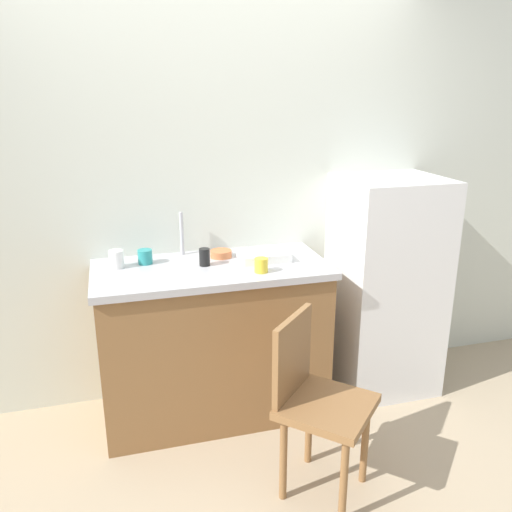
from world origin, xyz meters
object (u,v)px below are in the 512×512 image
object	(u,v)px
cup_white	(117,259)
cup_yellow	(261,265)
dish_tray	(264,256)
cup_black	(205,257)
cup_teal	(145,257)
refrigerator	(385,286)
chair	(315,398)
terracotta_bowl	(221,254)

from	to	relation	value
cup_white	cup_yellow	world-z (taller)	cup_white
dish_tray	cup_black	world-z (taller)	cup_black
cup_black	cup_teal	bearing A→B (deg)	158.88
cup_white	refrigerator	bearing A→B (deg)	-2.95
cup_teal	cup_black	xyz separation A→B (m)	(0.32, -0.12, 0.01)
dish_tray	cup_white	bearing A→B (deg)	173.79
refrigerator	chair	distance (m)	1.13
terracotta_bowl	cup_teal	world-z (taller)	cup_teal
chair	refrigerator	bearing A→B (deg)	-0.11
cup_black	cup_yellow	size ratio (longest dim) A/B	1.25
cup_yellow	terracotta_bowl	bearing A→B (deg)	115.73
cup_teal	cup_yellow	world-z (taller)	cup_teal
chair	terracotta_bowl	size ratio (longest dim) A/B	7.00
dish_tray	terracotta_bowl	xyz separation A→B (m)	(-0.23, 0.12, -0.00)
refrigerator	cup_black	world-z (taller)	refrigerator
chair	dish_tray	world-z (taller)	dish_tray
chair	cup_teal	world-z (taller)	cup_teal
terracotta_bowl	cup_teal	distance (m)	0.44
refrigerator	dish_tray	world-z (taller)	refrigerator
refrigerator	cup_teal	distance (m)	1.51
refrigerator	dish_tray	distance (m)	0.86
chair	cup_teal	bearing A→B (deg)	82.22
terracotta_bowl	cup_black	size ratio (longest dim) A/B	1.29
cup_yellow	chair	bearing A→B (deg)	-80.68
cup_teal	cup_black	world-z (taller)	cup_black
dish_tray	cup_teal	world-z (taller)	cup_teal
terracotta_bowl	cup_yellow	world-z (taller)	cup_yellow
chair	cup_white	size ratio (longest dim) A/B	8.87
cup_yellow	cup_black	bearing A→B (deg)	144.91
refrigerator	chair	bearing A→B (deg)	-134.93
cup_white	terracotta_bowl	bearing A→B (deg)	3.31
terracotta_bowl	cup_yellow	bearing A→B (deg)	-64.27
refrigerator	dish_tray	bearing A→B (deg)	-179.63
dish_tray	cup_yellow	xyz separation A→B (m)	(-0.07, -0.20, 0.01)
dish_tray	refrigerator	bearing A→B (deg)	0.37
chair	terracotta_bowl	world-z (taller)	terracotta_bowl
cup_black	cup_yellow	bearing A→B (deg)	-35.09
cup_white	cup_yellow	xyz separation A→B (m)	(0.75, -0.29, -0.01)
terracotta_bowl	cup_teal	xyz separation A→B (m)	(-0.44, -0.00, 0.02)
dish_tray	cup_teal	xyz separation A→B (m)	(-0.67, 0.12, 0.02)
refrigerator	cup_white	bearing A→B (deg)	177.05
terracotta_bowl	cup_teal	bearing A→B (deg)	-179.54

